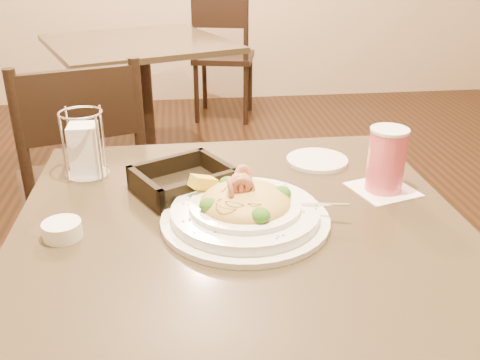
{
  "coord_description": "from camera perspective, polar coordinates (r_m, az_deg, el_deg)",
  "views": [
    {
      "loc": [
        -0.11,
        -0.93,
        1.28
      ],
      "look_at": [
        0.0,
        0.02,
        0.83
      ],
      "focal_mm": 40.0,
      "sensor_mm": 36.0,
      "label": 1
    }
  ],
  "objects": [
    {
      "name": "bread_basket",
      "position": [
        1.2,
        -6.09,
        -0.23
      ],
      "size": [
        0.25,
        0.24,
        0.05
      ],
      "rotation": [
        0.0,
        0.0,
        0.49
      ],
      "color": "black",
      "rests_on": "main_table"
    },
    {
      "name": "butter_ramekin",
      "position": [
        1.07,
        -18.44,
        -5.07
      ],
      "size": [
        0.08,
        0.08,
        0.03
      ],
      "primitive_type": "cylinder",
      "rotation": [
        0.0,
        0.0,
        0.09
      ],
      "color": "white",
      "rests_on": "main_table"
    },
    {
      "name": "side_plate",
      "position": [
        1.36,
        8.22,
        2.09
      ],
      "size": [
        0.2,
        0.2,
        0.01
      ],
      "primitive_type": "cylinder",
      "rotation": [
        0.0,
        0.0,
        0.35
      ],
      "color": "white",
      "rests_on": "main_table"
    },
    {
      "name": "napkin_caddy",
      "position": [
        1.3,
        -16.23,
        3.25
      ],
      "size": [
        0.1,
        0.1,
        0.16
      ],
      "rotation": [
        0.0,
        0.0,
        0.19
      ],
      "color": "silver",
      "rests_on": "main_table"
    },
    {
      "name": "pasta_bowl",
      "position": [
        1.05,
        0.52,
        -3.09
      ],
      "size": [
        0.37,
        0.34,
        0.11
      ],
      "rotation": [
        0.0,
        0.0,
        -0.42
      ],
      "color": "white",
      "rests_on": "main_table"
    },
    {
      "name": "main_table",
      "position": [
        1.21,
        0.12,
        -14.23
      ],
      "size": [
        0.9,
        0.9,
        0.75
      ],
      "color": "black",
      "rests_on": "ground"
    },
    {
      "name": "dining_chair_far",
      "position": [
        3.98,
        -1.84,
        13.47
      ],
      "size": [
        0.5,
        0.5,
        0.93
      ],
      "rotation": [
        0.0,
        0.0,
        2.92
      ],
      "color": "black",
      "rests_on": "ground"
    },
    {
      "name": "drink_glass",
      "position": [
        1.21,
        15.33,
        2.02
      ],
      "size": [
        0.16,
        0.16,
        0.15
      ],
      "rotation": [
        0.0,
        0.0,
        0.29
      ],
      "color": "white",
      "rests_on": "main_table"
    },
    {
      "name": "dining_chair_near",
      "position": [
        1.94,
        -16.34,
        0.08
      ],
      "size": [
        0.53,
        0.53,
        0.93
      ],
      "rotation": [
        0.0,
        0.0,
        3.45
      ],
      "color": "black",
      "rests_on": "ground"
    },
    {
      "name": "background_table",
      "position": [
        3.08,
        -10.51,
        10.04
      ],
      "size": [
        1.16,
        1.16,
        0.75
      ],
      "rotation": [
        0.0,
        0.0,
        0.36
      ],
      "color": "black",
      "rests_on": "ground"
    }
  ]
}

